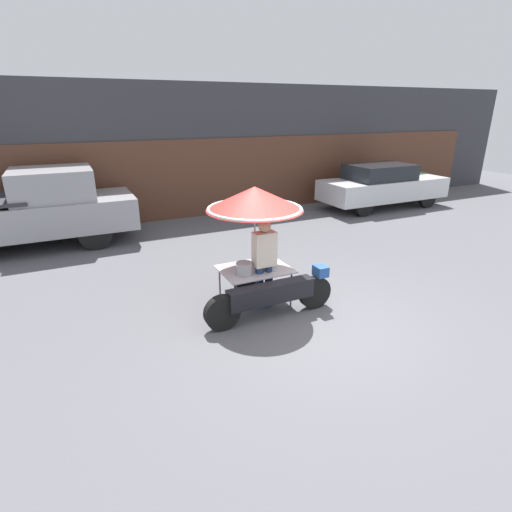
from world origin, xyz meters
TOP-DOWN VIEW (x-y plane):
  - ground_plane at (0.00, 0.00)m, footprint 36.00×36.00m
  - shopfront_building at (0.00, 8.43)m, footprint 28.00×2.06m
  - vendor_motorcycle_cart at (-0.54, 0.99)m, footprint 2.29×1.61m
  - vendor_person at (-0.47, 0.87)m, footprint 0.38×0.22m
  - parked_car at (6.59, 5.81)m, footprint 4.51×1.68m
  - pickup_truck at (-4.31, 6.22)m, footprint 5.42×1.91m
  - potted_plant at (9.50, 6.80)m, footprint 0.76×0.76m

SIDE VIEW (x-z plane):
  - ground_plane at x=0.00m, z-range 0.00..0.00m
  - potted_plant at x=9.50m, z-range 0.06..1.00m
  - parked_car at x=6.59m, z-range 0.03..1.53m
  - vendor_person at x=-0.47m, z-range 0.09..1.67m
  - pickup_truck at x=-4.31m, z-range -0.02..1.89m
  - vendor_motorcycle_cart at x=-0.54m, z-range 0.51..2.60m
  - shopfront_building at x=0.00m, z-range -0.01..4.01m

